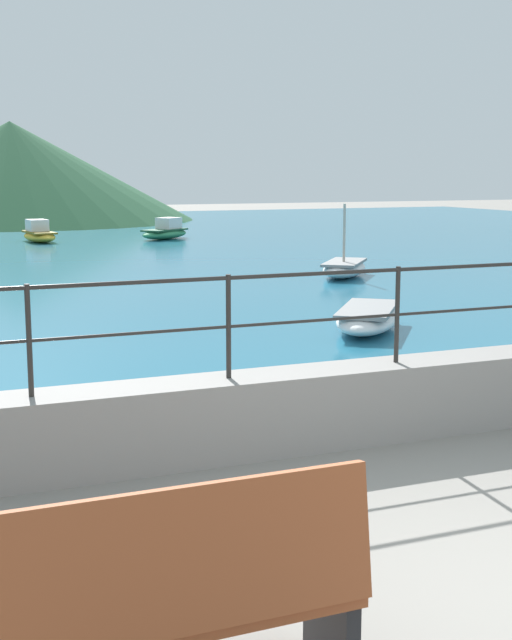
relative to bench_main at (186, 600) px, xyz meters
name	(u,v)px	position (x,y,z in m)	size (l,w,h in m)	color
promenade_wall	(315,407)	(2.33, 3.41, -0.21)	(20.00, 0.56, 0.70)	gray
railing	(316,302)	(2.33, 3.41, 0.76)	(18.44, 0.04, 0.90)	#282623
lake_water	(8,247)	(2.33, 26.05, -0.53)	(64.00, 44.32, 0.06)	#236B89
hill_secondary	(12,172)	(4.49, 41.61, 1.88)	(18.01, 18.01, 4.88)	#1E4C2D
bench_main	(186,600)	(0.00, 0.00, 0.00)	(1.70, 0.57, 1.13)	#9E4C28
boat_1	(344,268)	(8.48, 14.36, -0.30)	(2.13, 2.36, 1.68)	white
boat_3	(166,232)	(7.95, 26.97, -0.23)	(2.39, 2.09, 0.76)	#338C59
boat_4	(39,234)	(3.55, 27.42, -0.23)	(1.16, 2.39, 0.76)	gold
boat_5	(368,318)	(5.51, 8.06, -0.30)	(2.11, 2.38, 0.36)	white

